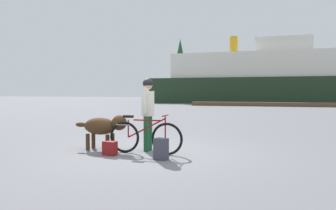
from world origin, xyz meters
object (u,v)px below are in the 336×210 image
at_px(dog, 104,126).
at_px(bicycle, 145,137).
at_px(backpack, 161,149).
at_px(person_cyclist, 148,107).
at_px(ferry_boat, 260,79).
at_px(handbag_pannier, 110,148).

bearing_deg(dog, bicycle, -9.83).
xyz_separation_m(dog, backpack, (1.75, -0.70, -0.36)).
distance_m(person_cyclist, ferry_boat, 36.01).
distance_m(handbag_pannier, ferry_boat, 36.91).
bearing_deg(backpack, bicycle, 138.89).
relative_size(dog, backpack, 3.10).
relative_size(person_cyclist, dog, 1.26).
xyz_separation_m(handbag_pannier, ferry_boat, (3.08, 36.67, 2.97)).
distance_m(bicycle, dog, 1.22).
xyz_separation_m(bicycle, dog, (-1.19, 0.21, 0.19)).
distance_m(backpack, ferry_boat, 36.94).
relative_size(backpack, ferry_boat, 0.02).
xyz_separation_m(bicycle, person_cyclist, (-0.07, 0.41, 0.69)).
distance_m(bicycle, person_cyclist, 0.81).
xyz_separation_m(backpack, ferry_boat, (1.80, 36.78, 2.90)).
bearing_deg(backpack, dog, 158.26).
relative_size(bicycle, ferry_boat, 0.07).
bearing_deg(dog, person_cyclist, 10.50).
height_order(dog, ferry_boat, ferry_boat).
height_order(person_cyclist, handbag_pannier, person_cyclist).
xyz_separation_m(person_cyclist, dog, (-1.11, -0.21, -0.50)).
xyz_separation_m(dog, ferry_boat, (3.55, 36.08, 2.54)).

